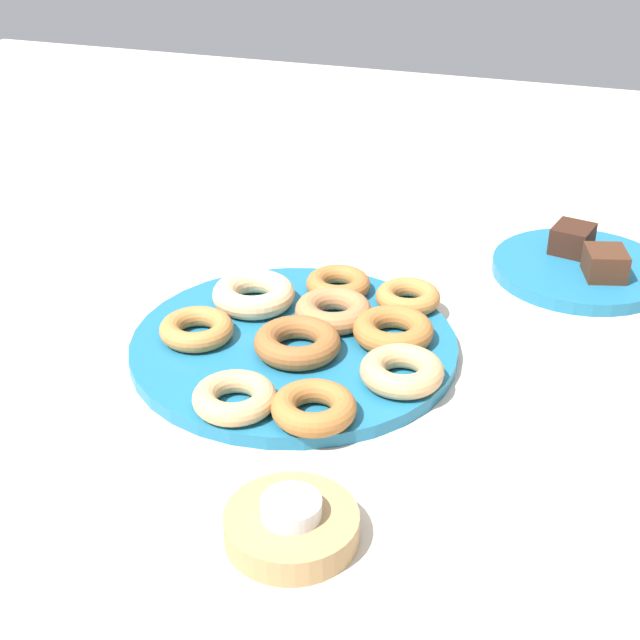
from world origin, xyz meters
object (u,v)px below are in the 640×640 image
object	(u,v)px
donut_0	(393,330)
donut_3	(338,284)
donut_7	(234,398)
brownie_far	(605,263)
donut_6	(254,294)
donut_9	(297,342)
donut_1	(197,329)
donut_2	(408,297)
tealight	(291,508)
donut_4	(402,371)
donut_8	(314,408)
candle_holder	(292,527)
cake_plate	(581,269)
donut_5	(333,311)
brownie_near	(572,239)
donut_plate	(294,346)

from	to	relation	value
donut_0	donut_3	size ratio (longest dim) A/B	1.14
donut_7	brownie_far	xyz separation A→B (m)	(-0.40, 0.32, 0.01)
donut_3	donut_6	distance (m)	0.10
donut_3	donut_9	bearing A→B (deg)	-0.13
donut_7	donut_1	bearing A→B (deg)	-140.59
donut_3	donut_6	bearing A→B (deg)	-54.23
donut_2	tealight	distance (m)	0.39
donut_4	tealight	bearing A→B (deg)	-8.41
donut_4	donut_3	bearing A→B (deg)	-144.61
donut_8	candle_holder	distance (m)	0.15
cake_plate	donut_8	bearing A→B (deg)	-27.21
donut_0	donut_8	bearing A→B (deg)	-12.35
cake_plate	donut_5	bearing A→B (deg)	-47.16
candle_holder	donut_1	bearing A→B (deg)	-141.52
brownie_near	donut_7	bearing A→B (deg)	-31.03
donut_0	donut_4	distance (m)	0.08
donut_0	donut_2	world-z (taller)	donut_0
donut_9	donut_1	bearing A→B (deg)	-87.81
donut_2	donut_3	xyz separation A→B (m)	(-0.01, -0.09, 0.00)
donut_plate	candle_holder	bearing A→B (deg)	19.12
donut_0	donut_5	distance (m)	0.08
donut_0	brownie_far	distance (m)	0.31
donut_8	cake_plate	distance (m)	0.47
donut_2	donut_3	bearing A→B (deg)	-94.19
brownie_near	donut_3	bearing A→B (deg)	-51.52
donut_5	brownie_far	xyz separation A→B (m)	(-0.21, 0.28, 0.01)
donut_3	donut_6	xyz separation A→B (m)	(0.06, -0.08, 0.00)
donut_3	donut_7	distance (m)	0.26
candle_holder	donut_5	bearing A→B (deg)	-168.39
donut_plate	donut_2	size ratio (longest dim) A/B	4.76
brownie_far	tealight	size ratio (longest dim) A/B	1.05
donut_5	donut_7	world-z (taller)	donut_5
donut_7	cake_plate	bearing A→B (deg)	145.50
donut_plate	donut_7	size ratio (longest dim) A/B	4.36
candle_holder	cake_plate	bearing A→B (deg)	161.77
donut_9	brownie_near	world-z (taller)	brownie_near
donut_7	donut_9	world-z (taller)	donut_9
donut_plate	donut_2	distance (m)	0.15
donut_0	donut_8	world-z (taller)	donut_0
tealight	donut_3	bearing A→B (deg)	-168.21
tealight	candle_holder	bearing A→B (deg)	0.00
brownie_near	tealight	world-z (taller)	brownie_near
donut_plate	donut_8	distance (m)	0.15
donut_1	donut_6	xyz separation A→B (m)	(-0.09, 0.03, 0.00)
donut_4	donut_8	bearing A→B (deg)	-36.38
cake_plate	donut_7	bearing A→B (deg)	-34.50
donut_6	donut_9	distance (m)	0.12
candle_holder	tealight	xyz separation A→B (m)	(0.00, 0.00, 0.02)
donut_plate	donut_1	bearing A→B (deg)	-74.06
cake_plate	donut_1	bearing A→B (deg)	-50.40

